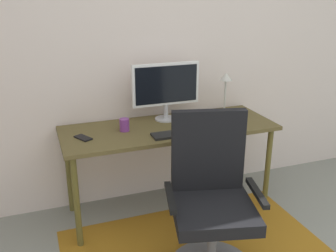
# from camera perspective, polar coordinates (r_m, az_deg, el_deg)

# --- Properties ---
(wall_back) EXTENTS (6.00, 0.10, 2.60)m
(wall_back) POSITION_cam_1_polar(r_m,az_deg,el_deg) (3.21, -0.90, 11.85)
(wall_back) COLOR silver
(wall_back) RESTS_ON ground
(desk) EXTENTS (1.66, 0.61, 0.73)m
(desk) POSITION_cam_1_polar(r_m,az_deg,el_deg) (3.00, 0.16, -1.31)
(desk) COLOR brown
(desk) RESTS_ON ground
(monitor) EXTENTS (0.55, 0.18, 0.47)m
(monitor) POSITION_cam_1_polar(r_m,az_deg,el_deg) (3.06, -0.32, 5.93)
(monitor) COLOR #B2B2B7
(monitor) RESTS_ON desk
(keyboard) EXTENTS (0.43, 0.13, 0.02)m
(keyboard) POSITION_cam_1_polar(r_m,az_deg,el_deg) (2.81, 1.90, -1.09)
(keyboard) COLOR black
(keyboard) RESTS_ON desk
(computer_mouse) EXTENTS (0.06, 0.10, 0.03)m
(computer_mouse) POSITION_cam_1_polar(r_m,az_deg,el_deg) (2.94, 8.32, -0.16)
(computer_mouse) COLOR white
(computer_mouse) RESTS_ON desk
(coffee_cup) EXTENTS (0.07, 0.07, 0.10)m
(coffee_cup) POSITION_cam_1_polar(r_m,az_deg,el_deg) (2.89, -6.52, 0.18)
(coffee_cup) COLOR #763484
(coffee_cup) RESTS_ON desk
(cell_phone) EXTENTS (0.13, 0.16, 0.01)m
(cell_phone) POSITION_cam_1_polar(r_m,az_deg,el_deg) (2.80, -12.54, -1.73)
(cell_phone) COLOR black
(cell_phone) RESTS_ON desk
(desk_lamp) EXTENTS (0.11, 0.11, 0.37)m
(desk_lamp) POSITION_cam_1_polar(r_m,az_deg,el_deg) (3.20, 8.58, 5.91)
(desk_lamp) COLOR black
(desk_lamp) RESTS_ON desk
(office_chair) EXTENTS (0.64, 0.60, 1.04)m
(office_chair) POSITION_cam_1_polar(r_m,az_deg,el_deg) (2.48, 6.44, -12.43)
(office_chair) COLOR slate
(office_chair) RESTS_ON ground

